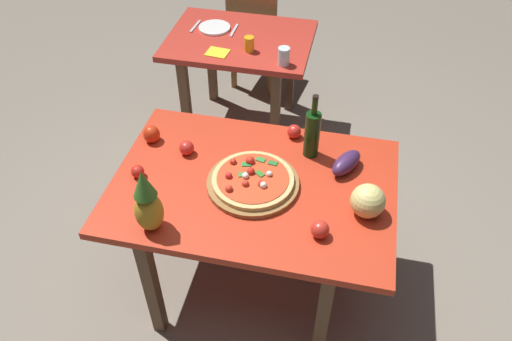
{
  "coord_description": "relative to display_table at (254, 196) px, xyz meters",
  "views": [
    {
      "loc": [
        0.38,
        -1.65,
        2.44
      ],
      "look_at": [
        0.0,
        0.04,
        0.81
      ],
      "focal_mm": 35.36,
      "sensor_mm": 36.0,
      "label": 1
    }
  ],
  "objects": [
    {
      "name": "melon",
      "position": [
        0.53,
        -0.08,
        0.16
      ],
      "size": [
        0.15,
        0.15,
        0.15
      ],
      "primitive_type": "sphere",
      "color": "#E0CF77",
      "rests_on": "display_table"
    },
    {
      "name": "ground_plane",
      "position": [
        0.0,
        0.0,
        -0.67
      ],
      "size": [
        10.0,
        10.0,
        0.0
      ],
      "primitive_type": "plane",
      "color": "gray"
    },
    {
      "name": "pineapple_left",
      "position": [
        -0.37,
        -0.36,
        0.23
      ],
      "size": [
        0.12,
        0.12,
        0.33
      ],
      "color": "#BB8B24",
      "rests_on": "display_table"
    },
    {
      "name": "knife_utensil",
      "position": [
        -0.46,
        1.43,
        0.09
      ],
      "size": [
        0.02,
        0.18,
        0.01
      ],
      "primitive_type": "cube",
      "rotation": [
        0.0,
        0.0,
        -0.02
      ],
      "color": "silver",
      "rests_on": "background_table"
    },
    {
      "name": "tomato_near_board",
      "position": [
        0.13,
        0.38,
        0.12
      ],
      "size": [
        0.07,
        0.07,
        0.07
      ],
      "primitive_type": "sphere",
      "color": "red",
      "rests_on": "display_table"
    },
    {
      "name": "drinking_glass_juice",
      "position": [
        -0.3,
        1.19,
        0.13
      ],
      "size": [
        0.07,
        0.07,
        0.1
      ],
      "primitive_type": "cylinder",
      "color": "orange",
      "rests_on": "background_table"
    },
    {
      "name": "napkin_folded",
      "position": [
        -0.49,
        1.12,
        0.09
      ],
      "size": [
        0.15,
        0.13,
        0.01
      ],
      "primitive_type": "cube",
      "rotation": [
        0.0,
        0.0,
        -0.11
      ],
      "color": "yellow",
      "rests_on": "background_table"
    },
    {
      "name": "fork_utensil",
      "position": [
        -0.74,
        1.43,
        0.09
      ],
      "size": [
        0.03,
        0.18,
        0.01
      ],
      "primitive_type": "cube",
      "rotation": [
        0.0,
        0.0,
        -0.08
      ],
      "color": "silver",
      "rests_on": "background_table"
    },
    {
      "name": "pizza_board",
      "position": [
        0.0,
        -0.01,
        0.1
      ],
      "size": [
        0.44,
        0.44,
        0.02
      ],
      "primitive_type": "cylinder",
      "color": "olive",
      "rests_on": "display_table"
    },
    {
      "name": "display_table",
      "position": [
        0.0,
        0.0,
        0.0
      ],
      "size": [
        1.34,
        0.92,
        0.76
      ],
      "color": "brown",
      "rests_on": "ground_plane"
    },
    {
      "name": "tomato_beside_pepper",
      "position": [
        -0.55,
        -0.07,
        0.12
      ],
      "size": [
        0.06,
        0.06,
        0.06
      ],
      "primitive_type": "sphere",
      "color": "red",
      "rests_on": "display_table"
    },
    {
      "name": "background_table",
      "position": [
        -0.4,
        1.35,
        -0.04
      ],
      "size": [
        0.97,
        0.73,
        0.76
      ],
      "color": "brown",
      "rests_on": "ground_plane"
    },
    {
      "name": "dining_chair",
      "position": [
        -0.42,
        1.94,
        -0.19
      ],
      "size": [
        0.45,
        0.45,
        0.85
      ],
      "rotation": [
        0.0,
        0.0,
        3.0
      ],
      "color": "olive",
      "rests_on": "ground_plane"
    },
    {
      "name": "wine_bottle",
      "position": [
        0.23,
        0.27,
        0.22
      ],
      "size": [
        0.08,
        0.08,
        0.35
      ],
      "color": "#123510",
      "rests_on": "display_table"
    },
    {
      "name": "tomato_by_bottle",
      "position": [
        -0.37,
        0.14,
        0.12
      ],
      "size": [
        0.07,
        0.07,
        0.07
      ],
      "primitive_type": "sphere",
      "color": "red",
      "rests_on": "display_table"
    },
    {
      "name": "pizza",
      "position": [
        0.0,
        -0.01,
        0.13
      ],
      "size": [
        0.39,
        0.39,
        0.06
      ],
      "color": "#DAB46B",
      "rests_on": "pizza_board"
    },
    {
      "name": "tomato_at_corner",
      "position": [
        0.34,
        -0.25,
        0.13
      ],
      "size": [
        0.08,
        0.08,
        0.08
      ],
      "primitive_type": "sphere",
      "color": "red",
      "rests_on": "display_table"
    },
    {
      "name": "bell_pepper",
      "position": [
        -0.58,
        0.19,
        0.13
      ],
      "size": [
        0.09,
        0.09,
        0.09
      ],
      "primitive_type": "ellipsoid",
      "color": "red",
      "rests_on": "display_table"
    },
    {
      "name": "dinner_plate",
      "position": [
        -0.6,
        1.43,
        0.09
      ],
      "size": [
        0.22,
        0.22,
        0.02
      ],
      "primitive_type": "cylinder",
      "color": "white",
      "rests_on": "background_table"
    },
    {
      "name": "drinking_glass_water",
      "position": [
        -0.05,
        1.08,
        0.14
      ],
      "size": [
        0.07,
        0.07,
        0.11
      ],
      "primitive_type": "cylinder",
      "color": "silver",
      "rests_on": "background_table"
    },
    {
      "name": "eggplant",
      "position": [
        0.42,
        0.19,
        0.13
      ],
      "size": [
        0.18,
        0.22,
        0.09
      ],
      "primitive_type": "ellipsoid",
      "rotation": [
        0.0,
        0.0,
        1.06
      ],
      "color": "#41244F",
      "rests_on": "display_table"
    }
  ]
}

